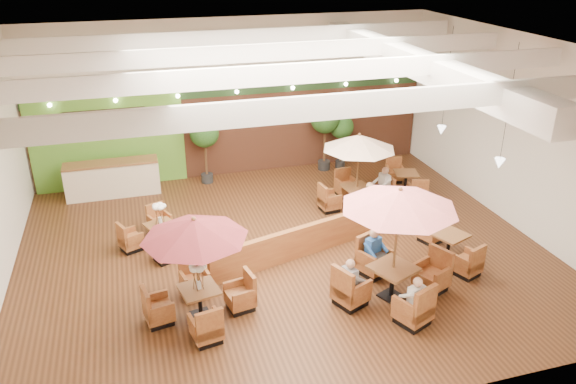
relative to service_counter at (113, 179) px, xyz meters
name	(u,v)px	position (x,y,z in m)	size (l,w,h in m)	color
room	(279,110)	(4.65, -3.88, 3.05)	(14.04, 14.00, 5.52)	#381E0F
service_counter	(113,179)	(0.00, 0.00, 0.00)	(3.00, 0.75, 1.18)	beige
booth_divider	(315,237)	(5.22, -5.40, -0.15)	(6.29, 0.18, 0.87)	brown
table_0	(196,250)	(1.81, -7.40, 1.12)	(2.53, 2.53, 2.51)	brown
table_1	(397,225)	(6.29, -7.96, 1.35)	(3.01, 3.01, 2.87)	brown
table_2	(358,157)	(7.39, -3.13, 1.11)	(2.46, 2.46, 2.47)	brown
table_3	(154,233)	(1.04, -3.92, -0.14)	(1.69, 2.39, 1.44)	brown
table_4	(448,246)	(8.54, -6.71, -0.24)	(1.05, 2.58, 0.91)	brown
table_5	(405,182)	(9.48, -2.42, -0.26)	(0.93, 2.36, 0.84)	brown
topiary_0	(204,135)	(3.15, 0.20, 1.14)	(1.00, 1.00, 2.32)	black
topiary_1	(325,121)	(7.50, 0.20, 1.27)	(1.07, 1.07, 2.49)	black
topiary_2	(342,129)	(8.14, 0.20, 0.93)	(0.87, 0.87, 2.03)	black
diner_0	(415,295)	(6.29, -9.01, 0.16)	(0.40, 0.36, 0.75)	silver
diner_1	(375,248)	(6.29, -6.90, 0.17)	(0.44, 0.41, 0.80)	#295DB2
diner_2	(351,277)	(5.23, -7.96, 0.16)	(0.37, 0.42, 0.76)	gray
diner_3	(368,197)	(7.39, -4.03, 0.17)	(0.39, 0.31, 0.79)	#295DB2
diner_4	(383,182)	(8.29, -3.13, 0.17)	(0.34, 0.41, 0.80)	silver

